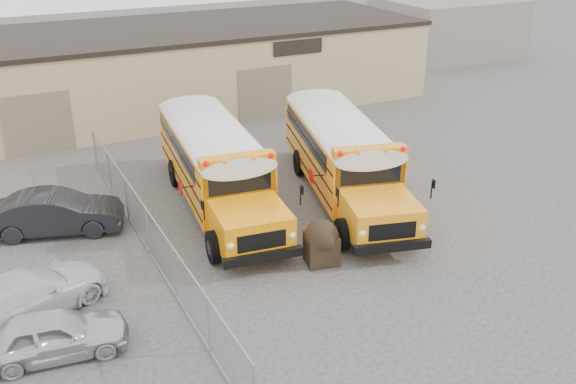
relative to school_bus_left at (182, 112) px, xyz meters
name	(u,v)px	position (x,y,z in m)	size (l,w,h in m)	color
ground	(343,254)	(1.57, -12.67, -1.89)	(120.00, 120.00, 0.00)	#393634
warehouse	(168,67)	(1.56, 7.32, 0.48)	(30.20, 10.20, 4.67)	tan
chainlink_fence	(148,231)	(-4.43, -9.67, -0.99)	(0.07, 18.07, 1.81)	gray
distant_building_right	(447,27)	(25.57, 11.33, 0.31)	(10.00, 8.00, 4.40)	gray
school_bus_left	(182,112)	(0.00, 0.00, 0.00)	(4.11, 11.41, 3.27)	orange
school_bus_right	(305,104)	(5.95, -1.65, 0.00)	(5.49, 11.50, 3.27)	orange
tarp_bundle	(322,241)	(0.62, -12.83, -1.08)	(1.22, 1.16, 1.58)	black
car_silver	(53,335)	(-8.19, -13.89, -1.22)	(1.57, 3.91, 1.33)	silver
car_white	(25,296)	(-8.64, -11.67, -1.17)	(2.01, 4.94, 1.43)	silver
car_dark	(56,213)	(-7.02, -6.52, -1.10)	(1.66, 4.77, 1.57)	black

